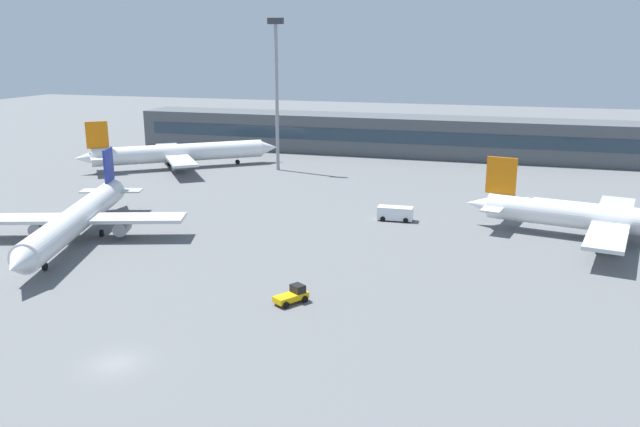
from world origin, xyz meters
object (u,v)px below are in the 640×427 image
Objects in this scene: floodlight_tower_west at (277,86)px; service_van_white at (395,213)px; airplane_mid at (622,220)px; airplane_near at (77,219)px; baggage_tug_yellow at (293,295)px; airplane_far at (181,153)px.

service_van_white is at bearing -46.62° from floodlight_tower_west.
airplane_mid is at bearing -4.92° from service_van_white.
airplane_near reaches higher than baggage_tug_yellow.
floodlight_tower_west is at bearing 111.30° from baggage_tug_yellow.
airplane_near is 10.23× the size of baggage_tug_yellow.
service_van_white is at bearing 175.08° from airplane_mid.
airplane_far is 77.46m from baggage_tug_yellow.
baggage_tug_yellow is at bearing -18.91° from airplane_near.
floodlight_tower_west is (-25.69, 65.87, 16.48)m from baggage_tug_yellow.
floodlight_tower_west reaches higher than airplane_near.
airplane_mid is at bearing -29.74° from floodlight_tower_west.
service_van_white is (50.64, -28.42, -2.08)m from airplane_far.
airplane_far is at bearing 159.04° from airplane_mid.
airplane_mid reaches higher than baggage_tug_yellow.
floodlight_tower_west reaches higher than baggage_tug_yellow.
airplane_far is 6.75× the size of service_van_white.
service_van_white is 0.17× the size of floodlight_tower_west.
airplane_far reaches higher than service_van_white.
airplane_mid is 71.30m from floodlight_tower_west.
airplane_near is at bearing -164.27° from airplane_mid.
airplane_far reaches higher than airplane_near.
airplane_mid is at bearing 41.73° from baggage_tug_yellow.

